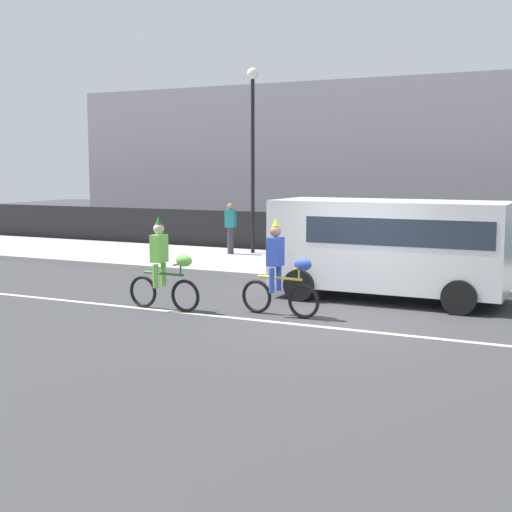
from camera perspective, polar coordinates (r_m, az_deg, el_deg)
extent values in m
plane|color=#38383A|center=(13.59, 5.75, -5.22)|extent=(80.00, 80.00, 0.00)
cube|color=beige|center=(13.13, 4.99, -5.63)|extent=(36.00, 0.14, 0.01)
cube|color=#ADAAA3|center=(19.71, 12.28, -1.29)|extent=(60.00, 5.00, 0.15)
cube|color=black|center=(22.45, 14.07, 1.27)|extent=(40.00, 0.08, 1.40)
cube|color=#99939E|center=(31.37, 12.27, 7.36)|extent=(28.00, 8.00, 6.26)
torus|color=black|center=(14.35, -5.68, -3.20)|extent=(0.67, 0.10, 0.67)
torus|color=black|center=(14.95, -9.02, -2.84)|extent=(0.67, 0.10, 0.67)
cylinder|color=#266626|center=(14.58, -7.41, -1.41)|extent=(0.97, 0.09, 0.05)
cylinder|color=#266626|center=(14.65, -7.89, -1.02)|extent=(0.04, 0.04, 0.18)
cylinder|color=#266626|center=(14.32, -6.05, -1.08)|extent=(0.04, 0.04, 0.23)
cylinder|color=#266626|center=(14.31, -6.06, -0.62)|extent=(0.05, 0.50, 0.03)
ellipsoid|color=#72CC4C|center=(14.25, -5.79, -0.36)|extent=(0.37, 0.22, 0.24)
cube|color=#72CC4C|center=(14.57, -7.76, 0.60)|extent=(0.25, 0.33, 0.56)
sphere|color=beige|center=(14.53, -7.79, 2.17)|extent=(0.22, 0.22, 0.22)
cone|color=#266626|center=(14.52, -7.80, 2.88)|extent=(0.14, 0.14, 0.16)
cylinder|color=#72CC4C|center=(14.53, -8.05, -1.61)|extent=(0.11, 0.11, 0.48)
cylinder|color=#72CC4C|center=(14.75, -7.41, -1.47)|extent=(0.11, 0.11, 0.48)
torus|color=black|center=(13.73, 3.83, -3.65)|extent=(0.67, 0.13, 0.67)
torus|color=black|center=(14.23, 0.05, -3.25)|extent=(0.67, 0.13, 0.67)
cylinder|color=gold|center=(13.90, 1.91, -1.77)|extent=(0.97, 0.13, 0.05)
cylinder|color=gold|center=(13.96, 1.37, -1.35)|extent=(0.04, 0.04, 0.18)
cylinder|color=gold|center=(13.69, 3.45, -1.43)|extent=(0.04, 0.04, 0.23)
cylinder|color=gold|center=(13.68, 3.46, -0.95)|extent=(0.07, 0.50, 0.03)
ellipsoid|color=#2D47B2|center=(13.63, 3.77, -0.68)|extent=(0.38, 0.23, 0.24)
cube|color=#2D47B2|center=(13.88, 1.56, 0.35)|extent=(0.27, 0.34, 0.56)
sphere|color=#9E7051|center=(13.84, 1.56, 1.99)|extent=(0.22, 0.22, 0.22)
cone|color=gold|center=(13.83, 1.56, 2.73)|extent=(0.14, 0.14, 0.16)
cylinder|color=#2D47B2|center=(13.84, 1.27, -1.97)|extent=(0.11, 0.11, 0.48)
cylinder|color=#2D47B2|center=(14.08, 1.83, -1.82)|extent=(0.11, 0.11, 0.48)
cube|color=white|center=(15.81, 10.62, 0.94)|extent=(5.00, 2.00, 1.90)
cube|color=#283342|center=(15.68, 12.06, 2.14)|extent=(3.90, 2.02, 0.56)
cylinder|color=black|center=(14.60, 15.95, -3.20)|extent=(0.70, 0.22, 0.70)
cylinder|color=black|center=(16.55, 17.16, -2.06)|extent=(0.70, 0.22, 0.70)
cylinder|color=black|center=(15.53, 3.50, -2.34)|extent=(0.70, 0.22, 0.70)
cylinder|color=black|center=(17.38, 6.01, -1.36)|extent=(0.70, 0.22, 0.70)
cylinder|color=black|center=(22.91, -0.26, 7.10)|extent=(0.12, 0.12, 5.50)
sphere|color=#EAEACC|center=(23.10, -0.27, 14.39)|extent=(0.36, 0.36, 0.36)
cylinder|color=#33333D|center=(22.77, -2.05, 1.24)|extent=(0.20, 0.20, 0.85)
cube|color=#1E727A|center=(22.71, -2.06, 3.01)|extent=(0.32, 0.20, 0.56)
sphere|color=#9E7051|center=(22.68, -2.06, 3.99)|extent=(0.20, 0.20, 0.20)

